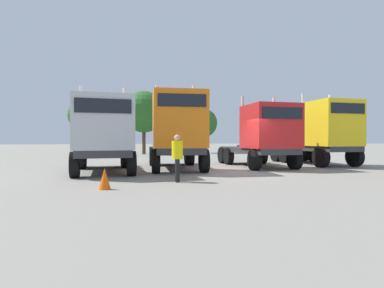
{
  "coord_description": "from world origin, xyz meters",
  "views": [
    {
      "loc": [
        -6.46,
        -12.66,
        1.5
      ],
      "look_at": [
        -1.57,
        2.89,
        1.27
      ],
      "focal_mm": 28.3,
      "sensor_mm": 36.0,
      "label": 1
    }
  ],
  "objects_px": {
    "semi_truck_red": "(264,135)",
    "traffic_cone_near": "(105,179)",
    "semi_truck_silver": "(104,135)",
    "semi_truck_yellow": "(325,132)",
    "visitor_in_hivis": "(177,155)",
    "semi_truck_orange": "(177,131)"
  },
  "relations": [
    {
      "from": "semi_truck_yellow",
      "to": "traffic_cone_near",
      "type": "distance_m",
      "value": 13.61
    },
    {
      "from": "semi_truck_yellow",
      "to": "semi_truck_silver",
      "type": "bearing_deg",
      "value": -84.0
    },
    {
      "from": "semi_truck_red",
      "to": "traffic_cone_near",
      "type": "distance_m",
      "value": 9.71
    },
    {
      "from": "semi_truck_orange",
      "to": "semi_truck_yellow",
      "type": "distance_m",
      "value": 8.97
    },
    {
      "from": "semi_truck_orange",
      "to": "visitor_in_hivis",
      "type": "xyz_separation_m",
      "value": [
        -1.04,
        -3.98,
        -0.97
      ]
    },
    {
      "from": "semi_truck_silver",
      "to": "semi_truck_yellow",
      "type": "distance_m",
      "value": 12.48
    },
    {
      "from": "visitor_in_hivis",
      "to": "semi_truck_yellow",
      "type": "bearing_deg",
      "value": 34.46
    },
    {
      "from": "semi_truck_orange",
      "to": "traffic_cone_near",
      "type": "distance_m",
      "value": 6.28
    },
    {
      "from": "semi_truck_orange",
      "to": "semi_truck_red",
      "type": "distance_m",
      "value": 4.78
    },
    {
      "from": "semi_truck_red",
      "to": "semi_truck_yellow",
      "type": "height_order",
      "value": "semi_truck_yellow"
    },
    {
      "from": "semi_truck_silver",
      "to": "visitor_in_hivis",
      "type": "xyz_separation_m",
      "value": [
        2.45,
        -3.47,
        -0.76
      ]
    },
    {
      "from": "semi_truck_yellow",
      "to": "traffic_cone_near",
      "type": "bearing_deg",
      "value": -64.96
    },
    {
      "from": "semi_truck_orange",
      "to": "semi_truck_red",
      "type": "xyz_separation_m",
      "value": [
        4.77,
        -0.14,
        -0.21
      ]
    },
    {
      "from": "semi_truck_silver",
      "to": "traffic_cone_near",
      "type": "relative_size",
      "value": 9.56
    },
    {
      "from": "semi_truck_orange",
      "to": "visitor_in_hivis",
      "type": "distance_m",
      "value": 4.22
    },
    {
      "from": "semi_truck_orange",
      "to": "visitor_in_hivis",
      "type": "relative_size",
      "value": 3.98
    },
    {
      "from": "semi_truck_yellow",
      "to": "visitor_in_hivis",
      "type": "bearing_deg",
      "value": -64.58
    },
    {
      "from": "semi_truck_silver",
      "to": "semi_truck_yellow",
      "type": "relative_size",
      "value": 1.02
    },
    {
      "from": "traffic_cone_near",
      "to": "semi_truck_yellow",
      "type": "bearing_deg",
      "value": 22.1
    },
    {
      "from": "visitor_in_hivis",
      "to": "semi_truck_red",
      "type": "bearing_deg",
      "value": 45.43
    },
    {
      "from": "semi_truck_orange",
      "to": "visitor_in_hivis",
      "type": "height_order",
      "value": "semi_truck_orange"
    },
    {
      "from": "semi_truck_red",
      "to": "semi_truck_orange",
      "type": "bearing_deg",
      "value": -87.62
    }
  ]
}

